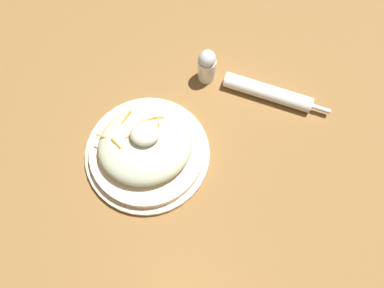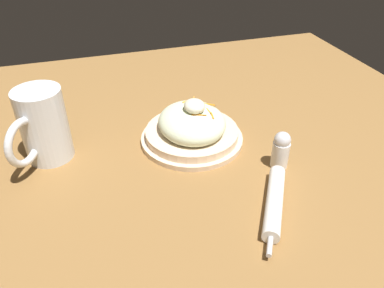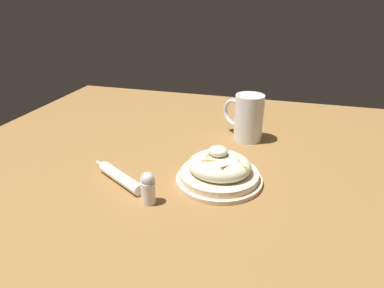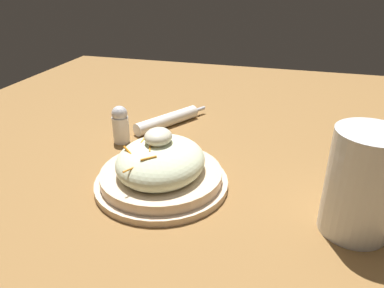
# 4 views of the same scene
# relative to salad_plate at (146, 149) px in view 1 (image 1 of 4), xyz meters

# --- Properties ---
(ground_plane) EXTENTS (1.43, 1.43, 0.00)m
(ground_plane) POSITION_rel_salad_plate_xyz_m (0.14, -0.06, -0.03)
(ground_plane) COLOR olive
(salad_plate) EXTENTS (0.23, 0.23, 0.10)m
(salad_plate) POSITION_rel_salad_plate_xyz_m (0.00, 0.00, 0.00)
(salad_plate) COLOR beige
(salad_plate) RESTS_ON ground_plane
(napkin_roll) EXTENTS (0.19, 0.12, 0.03)m
(napkin_roll) POSITION_rel_salad_plate_xyz_m (0.25, 0.07, -0.02)
(napkin_roll) COLOR white
(napkin_roll) RESTS_ON ground_plane
(salt_shaker) EXTENTS (0.03, 0.03, 0.08)m
(salt_shaker) POSITION_rel_salad_plate_xyz_m (0.14, 0.14, 0.01)
(salt_shaker) COLOR white
(salt_shaker) RESTS_ON ground_plane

